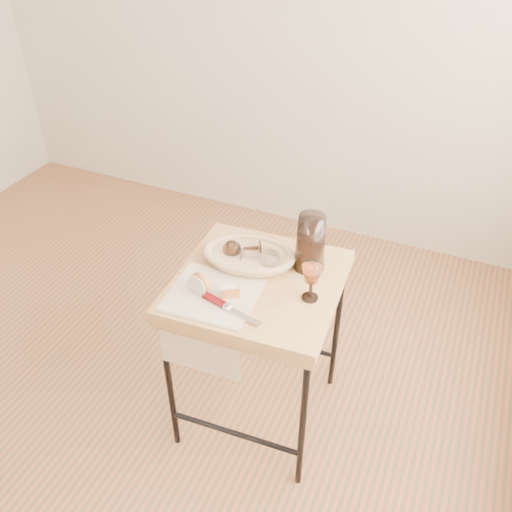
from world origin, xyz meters
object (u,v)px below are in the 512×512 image
at_px(table_knife, 229,307).
at_px(bread_basket, 249,257).
at_px(apple_half, 201,282).
at_px(pitcher, 310,242).
at_px(wine_goblet, 311,282).
at_px(tea_towel, 213,294).
at_px(goblet_lying_a, 244,248).
at_px(side_table, 258,351).
at_px(goblet_lying_b, 258,257).

bearing_deg(table_knife, bread_basket, 113.30).
distance_m(bread_basket, apple_half, 0.24).
height_order(pitcher, wine_goblet, pitcher).
height_order(tea_towel, goblet_lying_a, goblet_lying_a).
bearing_deg(side_table, bread_basket, 131.85).
bearing_deg(wine_goblet, table_knife, -143.50).
xyz_separation_m(tea_towel, goblet_lying_a, (0.01, 0.23, 0.04)).
bearing_deg(table_knife, wine_goblet, 49.74).
distance_m(side_table, table_knife, 0.43).
height_order(tea_towel, pitcher, pitcher).
bearing_deg(goblet_lying_a, tea_towel, 57.38).
distance_m(goblet_lying_a, pitcher, 0.25).
xyz_separation_m(goblet_lying_a, goblet_lying_b, (0.07, -0.03, 0.00)).
bearing_deg(goblet_lying_a, bread_basket, 123.55).
height_order(side_table, pitcher, pitcher).
bearing_deg(tea_towel, wine_goblet, 16.52).
height_order(bread_basket, wine_goblet, wine_goblet).
bearing_deg(pitcher, wine_goblet, -77.89).
bearing_deg(bread_basket, pitcher, 6.64).
height_order(bread_basket, table_knife, bread_basket).
bearing_deg(bread_basket, wine_goblet, -30.78).
height_order(side_table, goblet_lying_a, goblet_lying_a).
distance_m(tea_towel, goblet_lying_b, 0.22).
xyz_separation_m(side_table, tea_towel, (-0.11, -0.14, 0.38)).
xyz_separation_m(tea_towel, goblet_lying_b, (0.08, 0.20, 0.05)).
bearing_deg(goblet_lying_a, pitcher, 162.32).
distance_m(side_table, apple_half, 0.47).
bearing_deg(wine_goblet, goblet_lying_b, 159.94).
relative_size(pitcher, apple_half, 3.11).
height_order(side_table, tea_towel, tea_towel).
bearing_deg(side_table, wine_goblet, -6.17).
bearing_deg(pitcher, apple_half, -143.91).
height_order(side_table, wine_goblet, wine_goblet).
xyz_separation_m(bread_basket, wine_goblet, (0.28, -0.10, 0.05)).
bearing_deg(pitcher, table_knife, -124.56).
xyz_separation_m(wine_goblet, table_knife, (-0.23, -0.17, -0.06)).
distance_m(pitcher, apple_half, 0.42).
relative_size(side_table, apple_half, 8.88).
relative_size(tea_towel, table_knife, 1.28).
distance_m(wine_goblet, table_knife, 0.29).
bearing_deg(tea_towel, side_table, 47.75).
xyz_separation_m(bread_basket, goblet_lying_b, (0.05, -0.02, 0.03)).
height_order(wine_goblet, apple_half, wine_goblet).
xyz_separation_m(side_table, bread_basket, (-0.07, 0.08, 0.40)).
bearing_deg(side_table, goblet_lying_a, 136.53).
bearing_deg(wine_goblet, apple_half, -161.25).
height_order(goblet_lying_a, goblet_lying_b, goblet_lying_b).
height_order(side_table, apple_half, apple_half).
bearing_deg(tea_towel, table_knife, -34.70).
height_order(tea_towel, wine_goblet, wine_goblet).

